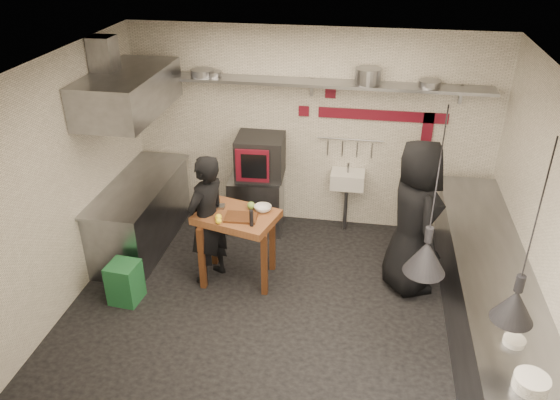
% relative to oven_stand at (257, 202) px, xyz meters
% --- Properties ---
extents(floor, '(5.00, 5.00, 0.00)m').
position_rel_oven_stand_xyz_m(floor, '(0.71, -1.76, -0.40)').
color(floor, black).
rests_on(floor, ground).
extents(ceiling, '(5.00, 5.00, 0.00)m').
position_rel_oven_stand_xyz_m(ceiling, '(0.71, -1.76, 2.40)').
color(ceiling, beige).
rests_on(ceiling, floor).
extents(wall_back, '(5.00, 0.04, 2.80)m').
position_rel_oven_stand_xyz_m(wall_back, '(0.71, 0.34, 1.00)').
color(wall_back, silver).
rests_on(wall_back, floor).
extents(wall_front, '(5.00, 0.04, 2.80)m').
position_rel_oven_stand_xyz_m(wall_front, '(0.71, -3.86, 1.00)').
color(wall_front, silver).
rests_on(wall_front, floor).
extents(wall_left, '(0.04, 4.20, 2.80)m').
position_rel_oven_stand_xyz_m(wall_left, '(-1.79, -1.76, 1.00)').
color(wall_left, silver).
rests_on(wall_left, floor).
extents(wall_right, '(0.04, 4.20, 2.80)m').
position_rel_oven_stand_xyz_m(wall_right, '(3.21, -1.76, 1.00)').
color(wall_right, silver).
rests_on(wall_right, floor).
extents(red_band_horiz, '(1.70, 0.02, 0.14)m').
position_rel_oven_stand_xyz_m(red_band_horiz, '(1.66, 0.32, 1.28)').
color(red_band_horiz, maroon).
rests_on(red_band_horiz, wall_back).
extents(red_band_vert, '(0.14, 0.02, 1.10)m').
position_rel_oven_stand_xyz_m(red_band_vert, '(2.26, 0.32, 0.80)').
color(red_band_vert, maroon).
rests_on(red_band_vert, wall_back).
extents(red_tile_a, '(0.14, 0.02, 0.14)m').
position_rel_oven_stand_xyz_m(red_tile_a, '(0.96, 0.32, 1.55)').
color(red_tile_a, maroon).
rests_on(red_tile_a, wall_back).
extents(red_tile_b, '(0.14, 0.02, 0.14)m').
position_rel_oven_stand_xyz_m(red_tile_b, '(0.61, 0.32, 1.28)').
color(red_tile_b, maroon).
rests_on(red_tile_b, wall_back).
extents(back_shelf, '(4.60, 0.34, 0.04)m').
position_rel_oven_stand_xyz_m(back_shelf, '(0.71, 0.16, 1.72)').
color(back_shelf, slate).
rests_on(back_shelf, wall_back).
extents(shelf_bracket_left, '(0.04, 0.06, 0.24)m').
position_rel_oven_stand_xyz_m(shelf_bracket_left, '(-1.19, 0.31, 1.62)').
color(shelf_bracket_left, slate).
rests_on(shelf_bracket_left, wall_back).
extents(shelf_bracket_mid, '(0.04, 0.06, 0.24)m').
position_rel_oven_stand_xyz_m(shelf_bracket_mid, '(0.71, 0.31, 1.62)').
color(shelf_bracket_mid, slate).
rests_on(shelf_bracket_mid, wall_back).
extents(shelf_bracket_right, '(0.04, 0.06, 0.24)m').
position_rel_oven_stand_xyz_m(shelf_bracket_right, '(2.61, 0.31, 1.62)').
color(shelf_bracket_right, slate).
rests_on(shelf_bracket_right, wall_back).
extents(pan_far_left, '(0.36, 0.36, 0.09)m').
position_rel_oven_stand_xyz_m(pan_far_left, '(-0.73, 0.16, 1.79)').
color(pan_far_left, slate).
rests_on(pan_far_left, back_shelf).
extents(pan_mid_left, '(0.27, 0.27, 0.07)m').
position_rel_oven_stand_xyz_m(pan_mid_left, '(-0.57, 0.16, 1.78)').
color(pan_mid_left, slate).
rests_on(pan_mid_left, back_shelf).
extents(stock_pot, '(0.43, 0.43, 0.20)m').
position_rel_oven_stand_xyz_m(stock_pot, '(1.43, 0.16, 1.84)').
color(stock_pot, slate).
rests_on(stock_pot, back_shelf).
extents(pan_right, '(0.30, 0.30, 0.08)m').
position_rel_oven_stand_xyz_m(pan_right, '(2.20, 0.16, 1.78)').
color(pan_right, slate).
rests_on(pan_right, back_shelf).
extents(oven_stand, '(0.76, 0.70, 0.80)m').
position_rel_oven_stand_xyz_m(oven_stand, '(0.00, 0.00, 0.00)').
color(oven_stand, slate).
rests_on(oven_stand, floor).
extents(combi_oven, '(0.68, 0.64, 0.58)m').
position_rel_oven_stand_xyz_m(combi_oven, '(0.06, 0.05, 0.69)').
color(combi_oven, black).
rests_on(combi_oven, oven_stand).
extents(oven_door, '(0.45, 0.05, 0.46)m').
position_rel_oven_stand_xyz_m(oven_door, '(0.01, -0.28, 0.69)').
color(oven_door, maroon).
rests_on(oven_door, combi_oven).
extents(oven_glass, '(0.34, 0.03, 0.34)m').
position_rel_oven_stand_xyz_m(oven_glass, '(0.04, -0.29, 0.69)').
color(oven_glass, black).
rests_on(oven_glass, oven_door).
extents(hand_sink, '(0.46, 0.34, 0.22)m').
position_rel_oven_stand_xyz_m(hand_sink, '(1.26, 0.16, 0.38)').
color(hand_sink, silver).
rests_on(hand_sink, wall_back).
extents(sink_tap, '(0.03, 0.03, 0.14)m').
position_rel_oven_stand_xyz_m(sink_tap, '(1.26, 0.16, 0.56)').
color(sink_tap, slate).
rests_on(sink_tap, hand_sink).
extents(sink_drain, '(0.06, 0.06, 0.66)m').
position_rel_oven_stand_xyz_m(sink_drain, '(1.26, 0.12, -0.06)').
color(sink_drain, slate).
rests_on(sink_drain, floor).
extents(utensil_rail, '(0.90, 0.02, 0.02)m').
position_rel_oven_stand_xyz_m(utensil_rail, '(1.26, 0.30, 0.92)').
color(utensil_rail, slate).
rests_on(utensil_rail, wall_back).
extents(counter_right, '(0.70, 3.80, 0.90)m').
position_rel_oven_stand_xyz_m(counter_right, '(2.86, -1.76, 0.05)').
color(counter_right, slate).
rests_on(counter_right, floor).
extents(counter_right_top, '(0.76, 3.90, 0.03)m').
position_rel_oven_stand_xyz_m(counter_right_top, '(2.86, -1.76, 0.52)').
color(counter_right_top, slate).
rests_on(counter_right_top, counter_right).
extents(plate_stack, '(0.33, 0.33, 0.11)m').
position_rel_oven_stand_xyz_m(plate_stack, '(2.83, -3.49, 0.59)').
color(plate_stack, silver).
rests_on(plate_stack, counter_right_top).
extents(small_bowl_right, '(0.19, 0.19, 0.05)m').
position_rel_oven_stand_xyz_m(small_bowl_right, '(2.81, -3.01, 0.56)').
color(small_bowl_right, silver).
rests_on(small_bowl_right, counter_right_top).
extents(counter_left, '(0.70, 1.90, 0.90)m').
position_rel_oven_stand_xyz_m(counter_left, '(-1.44, -0.71, 0.05)').
color(counter_left, slate).
rests_on(counter_left, floor).
extents(counter_left_top, '(0.76, 2.00, 0.03)m').
position_rel_oven_stand_xyz_m(counter_left_top, '(-1.44, -0.71, 0.52)').
color(counter_left_top, slate).
rests_on(counter_left_top, counter_left).
extents(extractor_hood, '(0.78, 1.60, 0.50)m').
position_rel_oven_stand_xyz_m(extractor_hood, '(-1.39, -0.71, 1.75)').
color(extractor_hood, slate).
rests_on(extractor_hood, ceiling).
extents(hood_duct, '(0.28, 0.28, 0.50)m').
position_rel_oven_stand_xyz_m(hood_duct, '(-1.64, -0.71, 2.15)').
color(hood_duct, slate).
rests_on(hood_duct, ceiling).
extents(green_bin, '(0.36, 0.36, 0.50)m').
position_rel_oven_stand_xyz_m(green_bin, '(-1.17, -1.92, -0.15)').
color(green_bin, '#1E6233').
rests_on(green_bin, floor).
extents(prep_table, '(1.05, 0.85, 0.92)m').
position_rel_oven_stand_xyz_m(prep_table, '(0.03, -1.27, 0.06)').
color(prep_table, brown).
rests_on(prep_table, floor).
extents(cutting_board, '(0.38, 0.28, 0.02)m').
position_rel_oven_stand_xyz_m(cutting_board, '(0.11, -1.37, 0.53)').
color(cutting_board, '#502B15').
rests_on(cutting_board, prep_table).
extents(pepper_mill, '(0.06, 0.06, 0.20)m').
position_rel_oven_stand_xyz_m(pepper_mill, '(0.27, -1.51, 0.62)').
color(pepper_mill, black).
rests_on(pepper_mill, prep_table).
extents(lemon_a, '(0.08, 0.08, 0.08)m').
position_rel_oven_stand_xyz_m(lemon_a, '(-0.13, -1.45, 0.56)').
color(lemon_a, yellow).
rests_on(lemon_a, prep_table).
extents(lemon_b, '(0.08, 0.08, 0.07)m').
position_rel_oven_stand_xyz_m(lemon_b, '(-0.11, -1.53, 0.56)').
color(lemon_b, yellow).
rests_on(lemon_b, prep_table).
extents(veg_ball, '(0.11, 0.11, 0.09)m').
position_rel_oven_stand_xyz_m(veg_ball, '(0.18, -1.13, 0.57)').
color(veg_ball, '#6F9C3E').
rests_on(veg_ball, prep_table).
extents(steel_tray, '(0.18, 0.13, 0.03)m').
position_rel_oven_stand_xyz_m(steel_tray, '(-0.22, -1.16, 0.54)').
color(steel_tray, slate).
rests_on(steel_tray, prep_table).
extents(bowl, '(0.24, 0.24, 0.07)m').
position_rel_oven_stand_xyz_m(bowl, '(0.33, -1.15, 0.55)').
color(bowl, silver).
rests_on(bowl, prep_table).
extents(heat_lamp_near, '(0.40, 0.40, 1.53)m').
position_rel_oven_stand_xyz_m(heat_lamp_near, '(2.07, -2.60, 1.64)').
color(heat_lamp_near, black).
rests_on(heat_lamp_near, ceiling).
extents(heat_lamp_far, '(0.39, 0.39, 1.52)m').
position_rel_oven_stand_xyz_m(heat_lamp_far, '(2.70, -3.14, 1.64)').
color(heat_lamp_far, black).
rests_on(heat_lamp_far, ceiling).
extents(chef_left, '(0.61, 0.71, 1.66)m').
position_rel_oven_stand_xyz_m(chef_left, '(-0.31, -1.33, 0.43)').
color(chef_left, black).
rests_on(chef_left, floor).
extents(chef_right, '(0.88, 1.08, 1.90)m').
position_rel_oven_stand_xyz_m(chef_right, '(2.09, -1.08, 0.55)').
color(chef_right, black).
rests_on(chef_right, floor).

